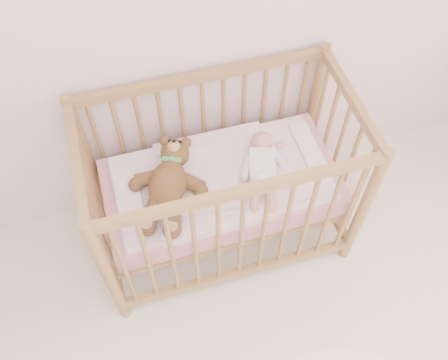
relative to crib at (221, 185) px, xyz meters
name	(u,v)px	position (x,y,z in m)	size (l,w,h in m)	color
wall_back	(172,6)	(-0.10, 0.40, 0.85)	(4.00, 0.02, 2.70)	beige
crib	(221,185)	(0.00, 0.00, 0.00)	(1.36, 0.76, 1.00)	olive
mattress	(221,187)	(0.00, 0.00, -0.01)	(1.22, 0.62, 0.13)	pink
blanket	(221,179)	(0.00, 0.00, 0.06)	(1.10, 0.58, 0.06)	#F9ABCD
baby	(262,164)	(0.21, -0.02, 0.14)	(0.24, 0.50, 0.12)	silver
teddy_bear	(168,185)	(-0.28, -0.02, 0.15)	(0.42, 0.59, 0.16)	brown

